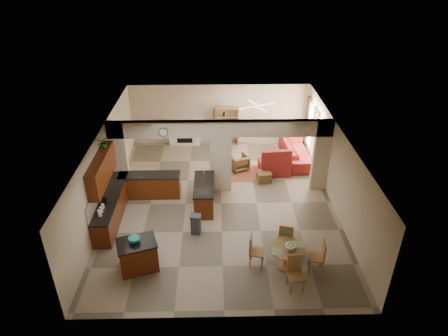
{
  "coord_description": "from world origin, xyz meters",
  "views": [
    {
      "loc": [
        -0.16,
        -11.87,
        8.27
      ],
      "look_at": [
        0.11,
        0.3,
        1.3
      ],
      "focal_mm": 32.0,
      "sensor_mm": 36.0,
      "label": 1
    }
  ],
  "objects_px": {
    "kitchen_island": "(138,255)",
    "sofa": "(297,152)",
    "dining_table": "(287,254)",
    "armchair": "(239,162)"
  },
  "relations": [
    {
      "from": "dining_table",
      "to": "armchair",
      "type": "distance_m",
      "value": 5.81
    },
    {
      "from": "armchair",
      "to": "sofa",
      "type": "bearing_deg",
      "value": 171.7
    },
    {
      "from": "kitchen_island",
      "to": "sofa",
      "type": "height_order",
      "value": "kitchen_island"
    },
    {
      "from": "sofa",
      "to": "armchair",
      "type": "xyz_separation_m",
      "value": [
        -2.53,
        -0.75,
        -0.07
      ]
    },
    {
      "from": "dining_table",
      "to": "armchair",
      "type": "relative_size",
      "value": 1.48
    },
    {
      "from": "kitchen_island",
      "to": "dining_table",
      "type": "distance_m",
      "value": 4.26
    },
    {
      "from": "dining_table",
      "to": "sofa",
      "type": "relative_size",
      "value": 0.39
    },
    {
      "from": "dining_table",
      "to": "sofa",
      "type": "height_order",
      "value": "sofa"
    },
    {
      "from": "dining_table",
      "to": "sofa",
      "type": "bearing_deg",
      "value": 77.21
    },
    {
      "from": "dining_table",
      "to": "armchair",
      "type": "bearing_deg",
      "value": 100.56
    }
  ]
}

